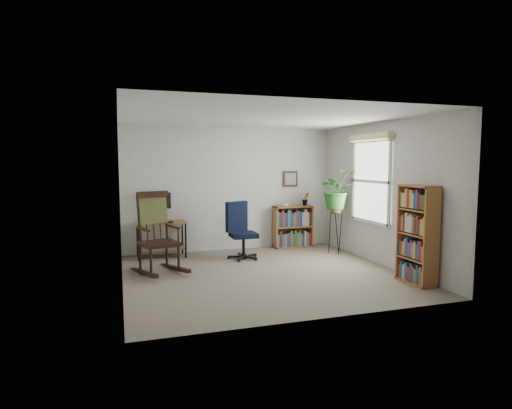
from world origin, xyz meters
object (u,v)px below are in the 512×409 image
object	(u,v)px
rocking_chair	(159,232)
desk	(161,240)
low_bookshelf	(293,227)
tall_bookshelf	(417,235)
office_chair	(243,230)

from	to	relation	value
rocking_chair	desk	bearing A→B (deg)	66.47
low_bookshelf	tall_bookshelf	xyz separation A→B (m)	(0.67, -2.96, 0.28)
desk	rocking_chair	size ratio (longest dim) A/B	0.69
office_chair	tall_bookshelf	distance (m)	2.97
desk	tall_bookshelf	world-z (taller)	tall_bookshelf
tall_bookshelf	desk	bearing A→B (deg)	139.43
office_chair	tall_bookshelf	size ratio (longest dim) A/B	0.74
office_chair	rocking_chair	world-z (taller)	rocking_chair
low_bookshelf	tall_bookshelf	bearing A→B (deg)	-77.20
office_chair	rocking_chair	xyz separation A→B (m)	(-1.53, -0.55, 0.13)
desk	tall_bookshelf	bearing A→B (deg)	-40.57
desk	low_bookshelf	xyz separation A→B (m)	(2.65, 0.12, 0.10)
desk	office_chair	world-z (taller)	office_chair
desk	low_bookshelf	bearing A→B (deg)	2.60
tall_bookshelf	low_bookshelf	bearing A→B (deg)	102.80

